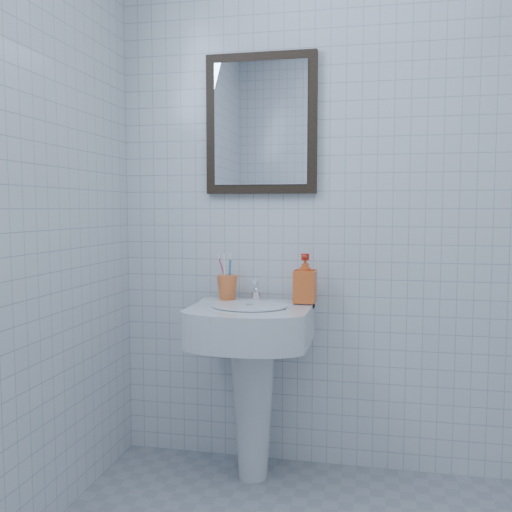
# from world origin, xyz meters

# --- Properties ---
(wall_back) EXTENTS (2.20, 0.02, 2.50)m
(wall_back) POSITION_xyz_m (0.00, 1.20, 1.25)
(wall_back) COLOR silver
(wall_back) RESTS_ON ground
(washbasin) EXTENTS (0.50, 0.37, 0.77)m
(washbasin) POSITION_xyz_m (-0.44, 0.98, 0.52)
(washbasin) COLOR silver
(washbasin) RESTS_ON ground
(faucet) EXTENTS (0.04, 0.09, 0.10)m
(faucet) POSITION_xyz_m (-0.44, 1.08, 0.81)
(faucet) COLOR silver
(faucet) RESTS_ON washbasin
(toothbrush_cup) EXTENTS (0.11, 0.11, 0.11)m
(toothbrush_cup) POSITION_xyz_m (-0.58, 1.09, 0.82)
(toothbrush_cup) COLOR orange
(toothbrush_cup) RESTS_ON washbasin
(soap_dispenser) EXTENTS (0.10, 0.10, 0.21)m
(soap_dispenser) POSITION_xyz_m (-0.23, 1.08, 0.87)
(soap_dispenser) COLOR #D24B14
(soap_dispenser) RESTS_ON washbasin
(wall_mirror) EXTENTS (0.50, 0.04, 0.62)m
(wall_mirror) POSITION_xyz_m (-0.44, 1.18, 1.55)
(wall_mirror) COLOR black
(wall_mirror) RESTS_ON wall_back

